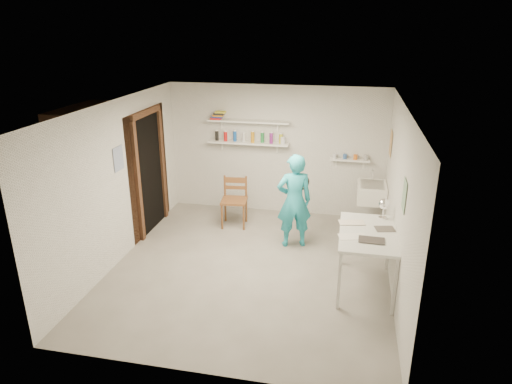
% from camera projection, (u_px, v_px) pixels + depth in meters
% --- Properties ---
extents(floor, '(4.00, 4.50, 0.02)m').
position_uv_depth(floor, '(251.00, 268.00, 6.79)').
color(floor, slate).
rests_on(floor, ground).
extents(ceiling, '(4.00, 4.50, 0.02)m').
position_uv_depth(ceiling, '(250.00, 105.00, 5.95)').
color(ceiling, silver).
rests_on(ceiling, wall_back).
extents(wall_back, '(4.00, 0.02, 2.40)m').
position_uv_depth(wall_back, '(276.00, 150.00, 8.45)').
color(wall_back, silver).
rests_on(wall_back, ground).
extents(wall_front, '(4.00, 0.02, 2.40)m').
position_uv_depth(wall_front, '(199.00, 273.00, 4.30)').
color(wall_front, silver).
rests_on(wall_front, ground).
extents(wall_left, '(0.02, 4.50, 2.40)m').
position_uv_depth(wall_left, '(118.00, 182.00, 6.76)').
color(wall_left, silver).
rests_on(wall_left, ground).
extents(wall_right, '(0.02, 4.50, 2.40)m').
position_uv_depth(wall_right, '(399.00, 202.00, 5.99)').
color(wall_right, silver).
rests_on(wall_right, ground).
extents(doorway_recess, '(0.02, 0.90, 2.00)m').
position_uv_depth(doorway_recess, '(150.00, 174.00, 7.79)').
color(doorway_recess, black).
rests_on(doorway_recess, wall_left).
extents(corridor_box, '(1.40, 1.50, 2.10)m').
position_uv_depth(corridor_box, '(111.00, 168.00, 7.90)').
color(corridor_box, brown).
rests_on(corridor_box, ground).
extents(door_lintel, '(0.06, 1.05, 0.10)m').
position_uv_depth(door_lintel, '(146.00, 112.00, 7.42)').
color(door_lintel, brown).
rests_on(door_lintel, wall_left).
extents(door_jamb_near, '(0.06, 0.10, 2.00)m').
position_uv_depth(door_jamb_near, '(138.00, 183.00, 7.32)').
color(door_jamb_near, brown).
rests_on(door_jamb_near, ground).
extents(door_jamb_far, '(0.06, 0.10, 2.00)m').
position_uv_depth(door_jamb_far, '(162.00, 165.00, 8.24)').
color(door_jamb_far, brown).
rests_on(door_jamb_far, ground).
extents(shelf_lower, '(1.50, 0.22, 0.03)m').
position_uv_depth(shelf_lower, '(248.00, 143.00, 8.37)').
color(shelf_lower, white).
rests_on(shelf_lower, wall_back).
extents(shelf_upper, '(1.50, 0.22, 0.03)m').
position_uv_depth(shelf_upper, '(248.00, 121.00, 8.24)').
color(shelf_upper, white).
rests_on(shelf_upper, wall_back).
extents(ledge_shelf, '(0.70, 0.14, 0.03)m').
position_uv_depth(ledge_shelf, '(350.00, 160.00, 8.14)').
color(ledge_shelf, white).
rests_on(ledge_shelf, wall_back).
extents(poster_left, '(0.01, 0.28, 0.36)m').
position_uv_depth(poster_left, '(118.00, 159.00, 6.68)').
color(poster_left, '#334C7F').
rests_on(poster_left, wall_left).
extents(poster_right_a, '(0.01, 0.34, 0.42)m').
position_uv_depth(poster_right_a, '(391.00, 143.00, 7.53)').
color(poster_right_a, '#995933').
rests_on(poster_right_a, wall_right).
extents(poster_right_b, '(0.01, 0.30, 0.38)m').
position_uv_depth(poster_right_b, '(404.00, 195.00, 5.39)').
color(poster_right_b, '#3F724C').
rests_on(poster_right_b, wall_right).
extents(belfast_sink, '(0.48, 0.60, 0.30)m').
position_uv_depth(belfast_sink, '(372.00, 193.00, 7.78)').
color(belfast_sink, white).
rests_on(belfast_sink, wall_right).
extents(man, '(0.65, 0.53, 1.54)m').
position_uv_depth(man, '(294.00, 201.00, 7.21)').
color(man, '#26A9BE').
rests_on(man, ground).
extents(wall_clock, '(0.27, 0.12, 0.28)m').
position_uv_depth(wall_clock, '(301.00, 182.00, 7.30)').
color(wall_clock, beige).
rests_on(wall_clock, man).
extents(wooden_chair, '(0.48, 0.47, 0.95)m').
position_uv_depth(wooden_chair, '(234.00, 201.00, 8.04)').
color(wooden_chair, brown).
rests_on(wooden_chair, ground).
extents(work_table, '(0.75, 1.25, 0.83)m').
position_uv_depth(work_table, '(366.00, 260.00, 6.14)').
color(work_table, silver).
rests_on(work_table, ground).
extents(desk_lamp, '(0.16, 0.16, 0.16)m').
position_uv_depth(desk_lamp, '(384.00, 204.00, 6.34)').
color(desk_lamp, white).
rests_on(desk_lamp, work_table).
extents(spray_cans, '(1.29, 0.06, 0.17)m').
position_uv_depth(spray_cans, '(248.00, 138.00, 8.34)').
color(spray_cans, black).
rests_on(spray_cans, shelf_lower).
extents(book_stack, '(0.26, 0.14, 0.14)m').
position_uv_depth(book_stack, '(218.00, 115.00, 8.31)').
color(book_stack, red).
rests_on(book_stack, shelf_upper).
extents(ledge_pots, '(0.48, 0.07, 0.09)m').
position_uv_depth(ledge_pots, '(350.00, 157.00, 8.12)').
color(ledge_pots, silver).
rests_on(ledge_pots, ledge_shelf).
extents(papers, '(0.30, 0.22, 0.02)m').
position_uv_depth(papers, '(369.00, 231.00, 5.99)').
color(papers, silver).
rests_on(papers, work_table).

